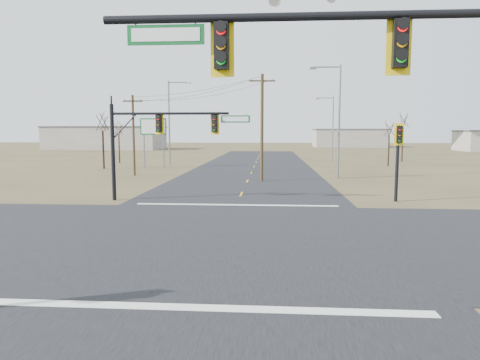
% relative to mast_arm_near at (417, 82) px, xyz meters
% --- Properties ---
extents(ground, '(320.00, 320.00, 0.00)m').
position_rel_mast_arm_near_xyz_m(ground, '(-5.26, 7.50, -5.46)').
color(ground, brown).
rests_on(ground, ground).
extents(road_ew, '(160.00, 14.00, 0.02)m').
position_rel_mast_arm_near_xyz_m(road_ew, '(-5.26, 7.50, -5.45)').
color(road_ew, black).
rests_on(road_ew, ground).
extents(road_ns, '(14.00, 160.00, 0.02)m').
position_rel_mast_arm_near_xyz_m(road_ns, '(-5.26, 7.50, -5.44)').
color(road_ns, black).
rests_on(road_ns, ground).
extents(stop_bar_near, '(12.00, 0.40, 0.01)m').
position_rel_mast_arm_near_xyz_m(stop_bar_near, '(-5.26, 0.00, -5.43)').
color(stop_bar_near, silver).
rests_on(stop_bar_near, road_ns).
extents(stop_bar_far, '(12.00, 0.40, 0.01)m').
position_rel_mast_arm_near_xyz_m(stop_bar_far, '(-5.26, 15.00, -5.43)').
color(stop_bar_far, silver).
rests_on(stop_bar_far, road_ns).
extents(mast_arm_near, '(10.89, 0.44, 7.52)m').
position_rel_mast_arm_near_xyz_m(mast_arm_near, '(0.00, 0.00, 0.00)').
color(mast_arm_near, black).
rests_on(mast_arm_near, ground).
extents(mast_arm_far, '(8.82, 0.50, 6.09)m').
position_rel_mast_arm_near_xyz_m(mast_arm_far, '(-9.94, 16.45, -1.03)').
color(mast_arm_far, black).
rests_on(mast_arm_far, ground).
extents(pedestal_signal_ne, '(0.62, 0.54, 4.90)m').
position_rel_mast_arm_near_xyz_m(pedestal_signal_ne, '(4.64, 17.04, -1.96)').
color(pedestal_signal_ne, black).
rests_on(pedestal_signal_ne, ground).
extents(utility_pole_near, '(2.29, 0.30, 9.36)m').
position_rel_mast_arm_near_xyz_m(utility_pole_near, '(-4.00, 27.80, -0.59)').
color(utility_pole_near, '#48351F').
rests_on(utility_pole_near, ground).
extents(utility_pole_far, '(1.95, 0.32, 7.96)m').
position_rel_mast_arm_near_xyz_m(utility_pole_far, '(-16.81, 31.76, -1.26)').
color(utility_pole_far, '#48351F').
rests_on(utility_pole_far, ground).
extents(highway_sign, '(3.21, 0.22, 6.02)m').
position_rel_mast_arm_near_xyz_m(highway_sign, '(-17.46, 41.45, -1.20)').
color(highway_sign, slate).
rests_on(highway_sign, ground).
extents(streetlight_a, '(2.94, 0.33, 10.53)m').
position_rel_mast_arm_near_xyz_m(streetlight_a, '(2.92, 30.87, 0.46)').
color(streetlight_a, slate).
rests_on(streetlight_a, ground).
extents(streetlight_b, '(2.62, 0.27, 9.40)m').
position_rel_mast_arm_near_xyz_m(streetlight_b, '(5.50, 52.62, -0.18)').
color(streetlight_b, slate).
rests_on(streetlight_b, ground).
extents(streetlight_c, '(3.06, 0.50, 10.92)m').
position_rel_mast_arm_near_xyz_m(streetlight_c, '(-16.21, 45.43, 0.68)').
color(streetlight_c, slate).
rests_on(streetlight_c, ground).
extents(bare_tree_a, '(3.81, 3.81, 7.13)m').
position_rel_mast_arm_near_xyz_m(bare_tree_a, '(-22.97, 39.34, 0.18)').
color(bare_tree_a, black).
rests_on(bare_tree_a, ground).
extents(bare_tree_b, '(2.66, 2.66, 6.19)m').
position_rel_mast_arm_near_xyz_m(bare_tree_b, '(-24.42, 48.72, -0.51)').
color(bare_tree_b, black).
rests_on(bare_tree_b, ground).
extents(bare_tree_c, '(3.01, 3.01, 6.11)m').
position_rel_mast_arm_near_xyz_m(bare_tree_c, '(11.83, 45.75, -0.67)').
color(bare_tree_c, black).
rests_on(bare_tree_c, ground).
extents(bare_tree_d, '(3.18, 3.18, 7.60)m').
position_rel_mast_arm_near_xyz_m(bare_tree_d, '(16.15, 54.48, 0.67)').
color(bare_tree_d, black).
rests_on(bare_tree_d, ground).
extents(warehouse_left, '(28.00, 14.00, 5.50)m').
position_rel_mast_arm_near_xyz_m(warehouse_left, '(-45.26, 97.50, -2.71)').
color(warehouse_left, '#AAA296').
rests_on(warehouse_left, ground).
extents(warehouse_mid, '(20.00, 12.00, 5.00)m').
position_rel_mast_arm_near_xyz_m(warehouse_mid, '(19.74, 117.50, -2.96)').
color(warehouse_mid, '#AAA296').
rests_on(warehouse_mid, ground).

